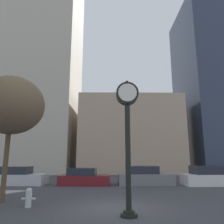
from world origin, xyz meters
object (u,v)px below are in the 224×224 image
car_maroon (84,178)px  car_white (210,177)px  bare_tree (11,106)px  car_grey (145,177)px  street_clock (128,123)px  car_silver (15,177)px  fire_hydrant_near (29,197)px

car_maroon → car_white: size_ratio=0.93×
bare_tree → car_grey: bearing=40.5°
street_clock → car_white: bearing=52.2°
car_maroon → car_white: (9.75, -0.32, 0.07)m
car_silver → car_maroon: (5.48, -0.22, -0.04)m
bare_tree → car_maroon: bearing=65.3°
car_white → bare_tree: bearing=-155.7°
street_clock → car_maroon: bearing=106.1°
car_white → bare_tree: (-12.85, -6.42, 4.10)m
bare_tree → fire_hydrant_near: bearing=-33.7°
car_silver → car_white: (15.22, -0.54, 0.03)m
car_silver → fire_hydrant_near: (4.02, -8.05, -0.18)m
car_silver → car_maroon: car_silver is taller
car_maroon → car_grey: bearing=2.9°
street_clock → car_grey: size_ratio=1.19×
street_clock → car_maroon: 10.18m
car_maroon → bare_tree: bare_tree is taller
street_clock → car_silver: street_clock is taller
car_white → fire_hydrant_near: (-11.21, -7.51, -0.21)m
car_silver → fire_hydrant_near: bearing=-60.5°
car_maroon → street_clock: bearing=-70.9°
car_grey → bare_tree: 11.13m
car_silver → fire_hydrant_near: car_silver is taller
car_grey → fire_hydrant_near: 9.99m
car_maroon → fire_hydrant_near: bearing=-97.6°
car_grey → bare_tree: bearing=-141.8°
car_maroon → car_white: car_white is taller
street_clock → car_white: size_ratio=1.19×
street_clock → car_maroon: street_clock is taller
car_grey → car_white: car_white is taller
car_maroon → fire_hydrant_near: 7.96m
car_silver → bare_tree: (2.38, -6.95, 4.13)m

